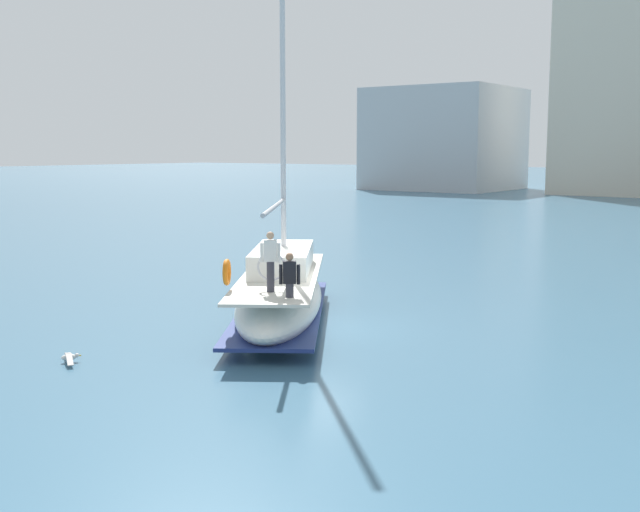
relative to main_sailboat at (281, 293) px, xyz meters
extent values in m
plane|color=#38607A|center=(1.23, -0.02, -0.91)|extent=(400.00, 400.00, 0.00)
ellipsoid|color=white|center=(0.04, -0.06, -0.21)|extent=(7.32, 9.32, 1.40)
cube|color=navy|center=(0.04, -0.06, -0.53)|extent=(7.23, 9.18, 0.10)
cube|color=beige|center=(0.04, -0.06, 0.53)|extent=(6.89, 8.82, 0.08)
cube|color=white|center=(-0.36, 0.54, 0.92)|extent=(3.79, 4.53, 0.70)
cylinder|color=silver|center=(-0.62, 0.94, 6.58)|extent=(0.16, 0.16, 12.04)
cylinder|color=#B7B7BC|center=(0.97, -1.46, 2.69)|extent=(3.29, 4.86, 0.12)
cylinder|color=silver|center=(-2.40, 3.61, 1.04)|extent=(0.78, 0.55, 0.06)
torus|color=orange|center=(0.53, -2.91, 1.04)|extent=(0.50, 0.66, 0.70)
cylinder|color=#33333D|center=(1.64, -2.46, 0.97)|extent=(0.20, 0.20, 0.80)
cube|color=white|center=(1.64, -2.46, 1.65)|extent=(0.38, 0.34, 0.56)
sphere|color=tan|center=(1.64, -2.46, 2.04)|extent=(0.20, 0.20, 0.20)
cylinder|color=white|center=(1.45, -2.58, 1.60)|extent=(0.09, 0.09, 0.50)
cylinder|color=white|center=(1.82, -2.34, 1.60)|extent=(0.09, 0.09, 0.50)
cylinder|color=#33333D|center=(2.49, -2.75, 0.74)|extent=(0.20, 0.20, 0.35)
cube|color=black|center=(2.49, -2.75, 1.20)|extent=(0.38, 0.34, 0.56)
sphere|color=#9E7051|center=(2.49, -2.75, 1.59)|extent=(0.20, 0.20, 0.20)
cylinder|color=black|center=(2.31, -2.88, 1.15)|extent=(0.09, 0.09, 0.50)
cylinder|color=black|center=(2.68, -2.63, 1.15)|extent=(0.09, 0.09, 0.50)
torus|color=silver|center=(1.51, -2.26, 1.19)|extent=(0.67, 0.47, 0.76)
ellipsoid|color=silver|center=(-1.44, -6.46, -0.79)|extent=(0.35, 0.40, 0.16)
sphere|color=silver|center=(-1.34, -6.30, -0.76)|extent=(0.11, 0.11, 0.11)
cone|color=gold|center=(-1.31, -6.25, -0.77)|extent=(0.07, 0.08, 0.04)
cube|color=#9E9993|center=(-1.70, -6.29, -0.77)|extent=(0.59, 0.45, 0.15)
cube|color=#9E9993|center=(-1.18, -6.63, -0.77)|extent=(0.59, 0.45, 0.15)
cube|color=#B2B7BC|center=(-32.09, 73.91, 5.48)|extent=(16.55, 16.02, 12.79)
camera|label=1|loc=(14.31, -17.84, 4.24)|focal=43.77mm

